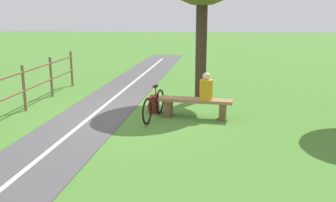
{
  "coord_description": "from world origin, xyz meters",
  "views": [
    {
      "loc": [
        -1.79,
        9.51,
        2.71
      ],
      "look_at": [
        -1.18,
        2.22,
        0.95
      ],
      "focal_mm": 40.42,
      "sensor_mm": 36.0,
      "label": 1
    }
  ],
  "objects_px": {
    "bench": "(195,104)",
    "person_seated": "(206,88)",
    "bicycle": "(154,105)",
    "backpack": "(154,104)"
  },
  "relations": [
    {
      "from": "person_seated",
      "to": "bicycle",
      "type": "xyz_separation_m",
      "value": [
        1.32,
        0.13,
        -0.45
      ]
    },
    {
      "from": "bench",
      "to": "bicycle",
      "type": "xyz_separation_m",
      "value": [
        1.05,
        0.17,
        -0.0
      ]
    },
    {
      "from": "bench",
      "to": "bicycle",
      "type": "relative_size",
      "value": 1.16
    },
    {
      "from": "bench",
      "to": "person_seated",
      "type": "height_order",
      "value": "person_seated"
    },
    {
      "from": "bicycle",
      "to": "person_seated",
      "type": "bearing_deg",
      "value": 107.13
    },
    {
      "from": "bench",
      "to": "backpack",
      "type": "height_order",
      "value": "bench"
    },
    {
      "from": "bench",
      "to": "bicycle",
      "type": "height_order",
      "value": "bicycle"
    },
    {
      "from": "person_seated",
      "to": "bicycle",
      "type": "relative_size",
      "value": 0.41
    },
    {
      "from": "bench",
      "to": "person_seated",
      "type": "relative_size",
      "value": 2.8
    },
    {
      "from": "bench",
      "to": "bicycle",
      "type": "bearing_deg",
      "value": 18.25
    }
  ]
}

